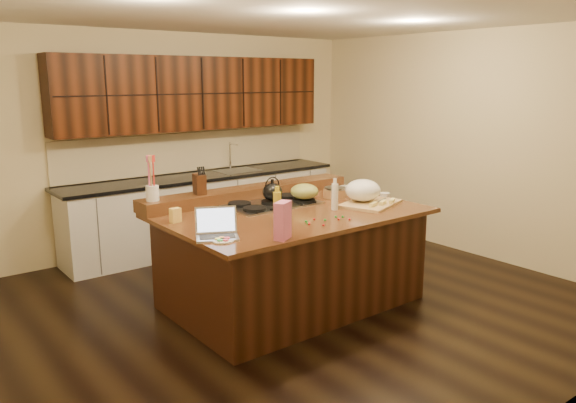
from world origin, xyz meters
TOP-DOWN VIEW (x-y plane):
  - room at (0.00, 0.00)m, footprint 5.52×5.02m
  - island at (0.00, 0.00)m, footprint 2.40×1.60m
  - back_ledge at (0.00, 0.70)m, footprint 2.40×0.30m
  - cooktop at (0.00, 0.30)m, footprint 0.92×0.52m
  - back_counter at (0.30, 2.23)m, footprint 3.70×0.66m
  - kettle at (0.00, 0.30)m, footprint 0.26×0.26m
  - green_bowl at (0.30, 0.17)m, footprint 0.35×0.35m
  - laptop at (-1.01, -0.33)m, footprint 0.41×0.38m
  - oil_bottle at (-0.37, -0.28)m, footprint 0.07×0.07m
  - vinegar_bottle at (0.35, -0.22)m, footprint 0.07×0.07m
  - wooden_tray at (0.75, -0.22)m, footprint 0.71×0.62m
  - ramekin_a at (1.15, 0.05)m, footprint 0.13×0.13m
  - ramekin_b at (1.15, -0.12)m, footprint 0.11×0.11m
  - ramekin_c at (1.10, 0.43)m, footprint 0.12×0.12m
  - strainer_bowl at (0.72, 0.18)m, footprint 0.27×0.27m
  - kitchen_timer at (0.93, -0.42)m, footprint 0.09×0.09m
  - pink_bag at (-0.64, -0.70)m, footprint 0.18×0.15m
  - candy_plate at (-1.03, -0.46)m, footprint 0.19×0.19m
  - package_box at (-1.06, 0.28)m, footprint 0.10×0.07m
  - utensil_crock at (-1.07, 0.70)m, footprint 0.14×0.14m
  - knife_block at (-0.58, 0.70)m, footprint 0.13×0.17m
  - gumdrop_0 at (-0.18, -0.48)m, footprint 0.02×0.02m
  - gumdrop_1 at (-0.17, -0.42)m, footprint 0.02×0.02m
  - gumdrop_2 at (-0.20, -0.51)m, footprint 0.02×0.02m
  - gumdrop_3 at (0.19, -0.50)m, footprint 0.02×0.02m
  - gumdrop_4 at (0.18, -0.60)m, footprint 0.02×0.02m
  - gumdrop_5 at (-0.01, -0.48)m, footprint 0.02×0.02m
  - gumdrop_6 at (-0.13, -0.61)m, footprint 0.02×0.02m
  - gumdrop_7 at (0.15, -0.46)m, footprint 0.02×0.02m
  - gumdrop_8 at (0.11, -0.54)m, footprint 0.02×0.02m
  - gumdrop_9 at (-0.20, -0.48)m, footprint 0.02×0.02m
  - gumdrop_10 at (-0.06, -0.41)m, footprint 0.02×0.02m

SIDE VIEW (x-z plane):
  - island at x=0.00m, z-range 0.00..0.92m
  - candy_plate at x=-1.03m, z-range 0.92..0.93m
  - gumdrop_0 at x=-0.18m, z-range 0.92..0.94m
  - gumdrop_1 at x=-0.17m, z-range 0.92..0.94m
  - gumdrop_2 at x=-0.20m, z-range 0.92..0.94m
  - gumdrop_3 at x=0.19m, z-range 0.92..0.94m
  - gumdrop_4 at x=0.18m, z-range 0.92..0.94m
  - gumdrop_5 at x=-0.01m, z-range 0.92..0.94m
  - gumdrop_6 at x=-0.13m, z-range 0.92..0.94m
  - gumdrop_7 at x=0.15m, z-range 0.92..0.94m
  - gumdrop_8 at x=0.11m, z-range 0.92..0.94m
  - gumdrop_9 at x=-0.20m, z-range 0.92..0.94m
  - gumdrop_10 at x=-0.06m, z-range 0.92..0.94m
  - cooktop at x=0.00m, z-range 0.91..0.96m
  - ramekin_a at x=1.15m, z-range 0.92..0.96m
  - ramekin_b at x=1.15m, z-range 0.92..0.96m
  - ramekin_c at x=1.10m, z-range 0.92..0.96m
  - kitchen_timer at x=0.93m, z-range 0.92..0.99m
  - strainer_bowl at x=0.72m, z-range 0.92..1.01m
  - back_ledge at x=0.00m, z-range 0.92..1.04m
  - laptop at x=-1.01m, z-range 0.87..1.09m
  - package_box at x=-1.06m, z-range 0.92..1.04m
  - back_counter at x=0.30m, z-range -0.22..2.18m
  - wooden_tray at x=0.75m, z-range 0.91..1.15m
  - green_bowl at x=0.30m, z-range 0.97..1.12m
  - vinegar_bottle at x=0.35m, z-range 0.92..1.17m
  - kettle at x=0.00m, z-range 0.97..1.14m
  - oil_bottle at x=-0.37m, z-range 0.92..1.19m
  - pink_bag at x=-0.64m, z-range 0.92..1.22m
  - utensil_crock at x=-1.07m, z-range 1.04..1.18m
  - knife_block at x=-0.58m, z-range 1.04..1.23m
  - room at x=0.00m, z-range -0.01..2.71m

